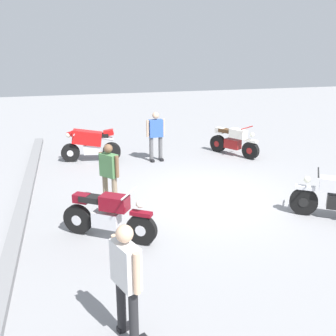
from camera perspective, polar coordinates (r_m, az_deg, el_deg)
The scene contains 8 objects.
ground_plane at distance 10.60m, azimuth 5.71°, elevation -4.17°, with size 40.00×40.00×0.00m, color gray.
curb_edge at distance 10.13m, azimuth -19.86°, elevation -5.87°, with size 14.00×0.30×0.15m, color gray.
motorcycle_red_sportbike at distance 13.66m, azimuth -10.83°, elevation 3.37°, with size 0.70×1.96×1.14m.
motorcycle_maroon_cruiser at distance 8.42m, azimuth -8.40°, elevation -6.56°, with size 1.23×1.82×1.09m.
motorcycle_cream_vintage at distance 14.29m, azimuth 9.19°, elevation 3.68°, with size 1.71×1.21×1.07m.
person_in_green_shirt at distance 9.81m, azimuth -8.24°, elevation -0.59°, with size 0.55×0.51×1.58m.
person_in_white_shirt at distance 5.58m, azimuth -5.88°, elevation -14.78°, with size 0.65×0.45×1.73m.
person_in_blue_shirt at distance 13.39m, azimuth -1.72°, elevation 4.85°, with size 0.35×0.64×1.63m.
Camera 1 is at (-9.23, 3.30, 4.02)m, focal length 43.53 mm.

